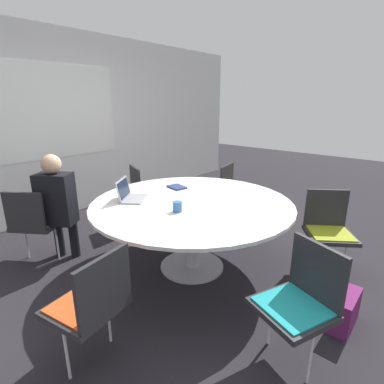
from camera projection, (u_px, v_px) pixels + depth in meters
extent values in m
plane|color=black|center=(192.00, 266.00, 3.22)|extent=(16.00, 16.00, 0.00)
cube|color=silver|center=(60.00, 126.00, 4.41)|extent=(8.00, 0.06, 2.70)
cube|color=white|center=(60.00, 112.00, 4.33)|extent=(1.80, 0.01, 1.30)
cylinder|color=#B7B7BC|center=(192.00, 266.00, 3.22)|extent=(0.67, 0.67, 0.02)
cylinder|color=#B7B7BC|center=(192.00, 236.00, 3.11)|extent=(0.16, 0.16, 0.69)
cylinder|color=white|center=(192.00, 203.00, 3.01)|extent=(2.01, 2.01, 0.03)
cube|color=#262628|center=(39.00, 224.00, 3.26)|extent=(0.60, 0.60, 0.04)
cube|color=#4C5156|center=(38.00, 222.00, 3.26)|extent=(0.52, 0.53, 0.01)
cube|color=#262628|center=(24.00, 211.00, 3.01)|extent=(0.26, 0.36, 0.40)
cylinder|color=silver|center=(26.00, 241.00, 3.35)|extent=(0.02, 0.02, 0.40)
cylinder|color=silver|center=(57.00, 243.00, 3.31)|extent=(0.02, 0.02, 0.40)
cube|color=#262628|center=(86.00, 307.00, 1.95)|extent=(0.51, 0.49, 0.04)
cube|color=#E04C1E|center=(85.00, 303.00, 1.95)|extent=(0.45, 0.43, 0.01)
cube|color=#262628|center=(105.00, 287.00, 1.80)|extent=(0.42, 0.10, 0.40)
cylinder|color=silver|center=(67.00, 353.00, 1.87)|extent=(0.02, 0.02, 0.40)
cylinder|color=silver|center=(109.00, 318.00, 2.17)|extent=(0.02, 0.02, 0.40)
cube|color=#262628|center=(292.00, 310.00, 1.93)|extent=(0.55, 0.56, 0.04)
cube|color=teal|center=(292.00, 306.00, 1.92)|extent=(0.49, 0.50, 0.01)
cube|color=#262628|center=(317.00, 272.00, 1.95)|extent=(0.18, 0.40, 0.40)
cylinder|color=silver|center=(310.00, 357.00, 1.84)|extent=(0.02, 0.02, 0.40)
cylinder|color=silver|center=(270.00, 321.00, 2.14)|extent=(0.02, 0.02, 0.40)
cube|color=#262628|center=(330.00, 235.00, 2.99)|extent=(0.60, 0.60, 0.04)
cube|color=olive|center=(330.00, 233.00, 2.98)|extent=(0.53, 0.53, 0.01)
cube|color=#262628|center=(326.00, 208.00, 3.11)|extent=(0.27, 0.36, 0.40)
cylinder|color=silver|center=(345.00, 256.00, 3.04)|extent=(0.02, 0.02, 0.40)
cylinder|color=silver|center=(309.00, 254.00, 3.07)|extent=(0.02, 0.02, 0.40)
cube|color=#262628|center=(239.00, 195.00, 4.25)|extent=(0.51, 0.50, 0.04)
cube|color=gold|center=(239.00, 193.00, 4.25)|extent=(0.45, 0.44, 0.01)
cube|color=#262628|center=(227.00, 178.00, 4.28)|extent=(0.42, 0.11, 0.40)
cylinder|color=silver|center=(243.00, 206.00, 4.47)|extent=(0.02, 0.02, 0.40)
cylinder|color=silver|center=(234.00, 214.00, 4.17)|extent=(0.02, 0.02, 0.40)
cube|color=#262628|center=(149.00, 194.00, 4.28)|extent=(0.56, 0.57, 0.04)
cube|color=#E04C1E|center=(149.00, 193.00, 4.27)|extent=(0.49, 0.50, 0.01)
cube|color=#262628|center=(135.00, 181.00, 4.14)|extent=(0.19, 0.40, 0.40)
cylinder|color=silver|center=(146.00, 205.00, 4.50)|extent=(0.02, 0.02, 0.40)
cylinder|color=silver|center=(154.00, 213.00, 4.19)|extent=(0.02, 0.02, 0.40)
cylinder|color=black|center=(59.00, 237.00, 3.40)|extent=(0.10, 0.10, 0.44)
cylinder|color=black|center=(74.00, 238.00, 3.38)|extent=(0.10, 0.10, 0.44)
cube|color=black|center=(56.00, 199.00, 3.15)|extent=(0.39, 0.42, 0.55)
sphere|color=tan|center=(51.00, 164.00, 3.04)|extent=(0.20, 0.20, 0.20)
cube|color=#99999E|center=(134.00, 199.00, 3.06)|extent=(0.39, 0.36, 0.02)
cube|color=#99999E|center=(123.00, 188.00, 3.04)|extent=(0.29, 0.22, 0.20)
cube|color=black|center=(124.00, 188.00, 3.04)|extent=(0.26, 0.20, 0.17)
cube|color=navy|center=(177.00, 187.00, 3.47)|extent=(0.19, 0.24, 0.02)
cylinder|color=#33669E|center=(177.00, 207.00, 2.72)|extent=(0.09, 0.09, 0.09)
cube|color=#661E56|center=(344.00, 310.00, 2.35)|extent=(0.36, 0.16, 0.28)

